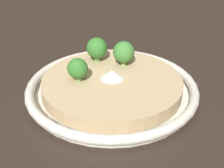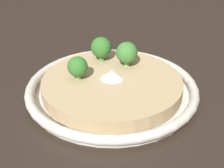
# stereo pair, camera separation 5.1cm
# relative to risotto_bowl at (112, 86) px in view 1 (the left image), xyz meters

# --- Properties ---
(ground_plane) EXTENTS (6.00, 6.00, 0.00)m
(ground_plane) POSITION_rel_risotto_bowl_xyz_m (0.00, 0.00, -0.01)
(ground_plane) COLOR #2D231C
(risotto_bowl) EXTENTS (0.31, 0.31, 0.03)m
(risotto_bowl) POSITION_rel_risotto_bowl_xyz_m (0.00, 0.00, 0.00)
(risotto_bowl) COLOR silver
(risotto_bowl) RESTS_ON ground_plane
(cheese_sprinkle) EXTENTS (0.04, 0.04, 0.02)m
(cheese_sprinkle) POSITION_rel_risotto_bowl_xyz_m (0.00, -0.00, 0.02)
(cheese_sprinkle) COLOR white
(cheese_sprinkle) RESTS_ON risotto_bowl
(broccoli_back_right) EXTENTS (0.04, 0.04, 0.04)m
(broccoli_back_right) POSITION_rel_risotto_bowl_xyz_m (0.05, 0.03, 0.04)
(broccoli_back_right) COLOR #84A856
(broccoli_back_right) RESTS_ON risotto_bowl
(broccoli_front) EXTENTS (0.04, 0.04, 0.05)m
(broccoli_front) POSITION_rel_risotto_bowl_xyz_m (-0.00, -0.06, 0.04)
(broccoli_front) COLOR #84A856
(broccoli_front) RESTS_ON risotto_bowl
(broccoli_front_right) EXTENTS (0.04, 0.04, 0.05)m
(broccoli_front_right) POSITION_rel_risotto_bowl_xyz_m (0.06, -0.05, 0.04)
(broccoli_front_right) COLOR #668E47
(broccoli_front_right) RESTS_ON risotto_bowl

